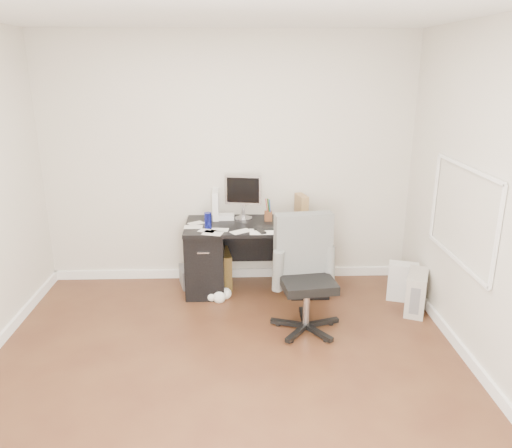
{
  "coord_description": "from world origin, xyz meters",
  "views": [
    {
      "loc": [
        0.12,
        -3.34,
        2.35
      ],
      "look_at": [
        0.27,
        1.2,
        0.89
      ],
      "focal_mm": 35.0,
      "sensor_mm": 36.0,
      "label": 1
    }
  ],
  "objects_px": {
    "keyboard": "(272,227)",
    "desk": "(257,255)",
    "lcd_monitor": "(243,197)",
    "pc_tower": "(416,292)",
    "office_chair": "(307,276)",
    "wicker_basket": "(212,269)"
  },
  "relations": [
    {
      "from": "lcd_monitor",
      "to": "pc_tower",
      "type": "bearing_deg",
      "value": -13.97
    },
    {
      "from": "keyboard",
      "to": "lcd_monitor",
      "type": "bearing_deg",
      "value": 131.78
    },
    {
      "from": "office_chair",
      "to": "pc_tower",
      "type": "bearing_deg",
      "value": 8.4
    },
    {
      "from": "pc_tower",
      "to": "office_chair",
      "type": "bearing_deg",
      "value": -140.54
    },
    {
      "from": "office_chair",
      "to": "wicker_basket",
      "type": "xyz_separation_m",
      "value": [
        -0.91,
        0.99,
        -0.34
      ]
    },
    {
      "from": "lcd_monitor",
      "to": "pc_tower",
      "type": "relative_size",
      "value": 1.21
    },
    {
      "from": "office_chair",
      "to": "keyboard",
      "type": "bearing_deg",
      "value": 102.48
    },
    {
      "from": "lcd_monitor",
      "to": "office_chair",
      "type": "relative_size",
      "value": 0.46
    },
    {
      "from": "pc_tower",
      "to": "wicker_basket",
      "type": "height_order",
      "value": "pc_tower"
    },
    {
      "from": "keyboard",
      "to": "office_chair",
      "type": "xyz_separation_m",
      "value": [
        0.27,
        -0.73,
        -0.22
      ]
    },
    {
      "from": "lcd_monitor",
      "to": "pc_tower",
      "type": "height_order",
      "value": "lcd_monitor"
    },
    {
      "from": "office_chair",
      "to": "lcd_monitor",
      "type": "bearing_deg",
      "value": 110.05
    },
    {
      "from": "desk",
      "to": "wicker_basket",
      "type": "relative_size",
      "value": 3.79
    },
    {
      "from": "lcd_monitor",
      "to": "wicker_basket",
      "type": "bearing_deg",
      "value": -159.13
    },
    {
      "from": "lcd_monitor",
      "to": "wicker_basket",
      "type": "relative_size",
      "value": 1.25
    },
    {
      "from": "office_chair",
      "to": "pc_tower",
      "type": "distance_m",
      "value": 1.23
    },
    {
      "from": "lcd_monitor",
      "to": "office_chair",
      "type": "xyz_separation_m",
      "value": [
        0.56,
        -1.06,
        -0.46
      ]
    },
    {
      "from": "keyboard",
      "to": "desk",
      "type": "bearing_deg",
      "value": 134.06
    },
    {
      "from": "desk",
      "to": "office_chair",
      "type": "bearing_deg",
      "value": -64.72
    },
    {
      "from": "desk",
      "to": "keyboard",
      "type": "height_order",
      "value": "keyboard"
    },
    {
      "from": "desk",
      "to": "office_chair",
      "type": "distance_m",
      "value": 1.0
    },
    {
      "from": "desk",
      "to": "wicker_basket",
      "type": "height_order",
      "value": "desk"
    }
  ]
}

